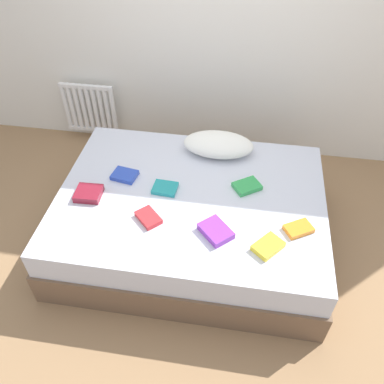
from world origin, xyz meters
The scene contains 13 objects.
ground_plane centered at (0.00, 0.00, 0.00)m, with size 8.00×8.00×0.00m, color #93704C.
back_wall centered at (0.00, 1.35, 1.40)m, with size 6.00×0.10×2.80m, color silver.
bed centered at (0.00, 0.00, 0.25)m, with size 2.00×1.50×0.50m.
radiator centered at (-1.23, 1.20, 0.38)m, with size 0.54×0.04×0.53m.
pillow centered at (0.14, 0.54, 0.58)m, with size 0.57×0.33×0.16m, color white.
textbook_teal centered at (-0.20, 0.02, 0.52)m, with size 0.18×0.14×0.03m, color teal.
textbook_green centered at (0.40, 0.14, 0.52)m, with size 0.19×0.14×0.04m, color green.
textbook_blue centered at (-0.54, 0.12, 0.52)m, with size 0.18×0.14×0.04m, color #2847B7.
textbook_yellow centered at (0.57, -0.42, 0.52)m, with size 0.19×0.13×0.04m, color yellow.
textbook_red centered at (-0.25, -0.29, 0.52)m, with size 0.18×0.12×0.04m, color red.
textbook_orange centered at (0.77, -0.23, 0.52)m, with size 0.18×0.12×0.03m, color orange.
textbook_purple centered at (0.22, -0.34, 0.52)m, with size 0.22×0.16×0.05m, color purple.
textbook_maroon centered at (-0.74, -0.13, 0.53)m, with size 0.19×0.17×0.05m, color maroon.
Camera 1 is at (0.33, -2.07, 2.53)m, focal length 37.11 mm.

